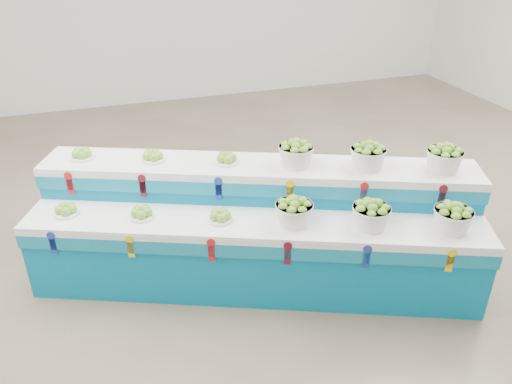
# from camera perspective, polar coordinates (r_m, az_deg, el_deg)

# --- Properties ---
(ground) EXTENTS (10.00, 10.00, 0.00)m
(ground) POSITION_cam_1_polar(r_m,az_deg,el_deg) (5.24, 5.17, -5.51)
(ground) COLOR brown
(ground) RESTS_ON ground
(display_stand) EXTENTS (3.96, 2.42, 1.02)m
(display_stand) POSITION_cam_1_polar(r_m,az_deg,el_deg) (4.48, 0.00, -4.05)
(display_stand) COLOR #0472A1
(display_stand) RESTS_ON ground
(plate_lower_left) EXTENTS (0.28, 0.28, 0.10)m
(plate_lower_left) POSITION_cam_1_polar(r_m,az_deg,el_deg) (4.53, -20.64, -1.82)
(plate_lower_left) COLOR white
(plate_lower_left) RESTS_ON display_stand
(plate_lower_mid) EXTENTS (0.28, 0.28, 0.10)m
(plate_lower_mid) POSITION_cam_1_polar(r_m,az_deg,el_deg) (4.31, -12.79, -2.23)
(plate_lower_mid) COLOR white
(plate_lower_mid) RESTS_ON display_stand
(plate_lower_right) EXTENTS (0.28, 0.28, 0.10)m
(plate_lower_right) POSITION_cam_1_polar(r_m,az_deg,el_deg) (4.17, -4.08, -2.63)
(plate_lower_right) COLOR white
(plate_lower_right) RESTS_ON display_stand
(basket_lower_left) EXTENTS (0.40, 0.40, 0.23)m
(basket_lower_left) POSITION_cam_1_polar(r_m,az_deg,el_deg) (4.10, 4.32, -2.19)
(basket_lower_left) COLOR silver
(basket_lower_left) RESTS_ON display_stand
(basket_lower_mid) EXTENTS (0.40, 0.40, 0.23)m
(basket_lower_mid) POSITION_cam_1_polar(r_m,az_deg,el_deg) (4.15, 12.86, -2.47)
(basket_lower_mid) COLOR silver
(basket_lower_mid) RESTS_ON display_stand
(basket_lower_right) EXTENTS (0.40, 0.40, 0.23)m
(basket_lower_right) POSITION_cam_1_polar(r_m,az_deg,el_deg) (4.30, 21.32, -2.69)
(basket_lower_right) COLOR silver
(basket_lower_right) RESTS_ON display_stand
(plate_upper_left) EXTENTS (0.28, 0.28, 0.10)m
(plate_upper_left) POSITION_cam_1_polar(r_m,az_deg,el_deg) (4.79, -19.07, 4.16)
(plate_upper_left) COLOR white
(plate_upper_left) RESTS_ON display_stand
(plate_upper_mid) EXTENTS (0.28, 0.28, 0.10)m
(plate_upper_mid) POSITION_cam_1_polar(r_m,az_deg,el_deg) (4.58, -11.58, 4.06)
(plate_upper_mid) COLOR white
(plate_upper_mid) RESTS_ON display_stand
(plate_upper_right) EXTENTS (0.28, 0.28, 0.10)m
(plate_upper_right) POSITION_cam_1_polar(r_m,az_deg,el_deg) (4.45, -3.36, 3.87)
(plate_upper_right) COLOR white
(plate_upper_right) RESTS_ON display_stand
(basket_upper_left) EXTENTS (0.40, 0.40, 0.23)m
(basket_upper_left) POSITION_cam_1_polar(r_m,az_deg,el_deg) (4.39, 4.52, 4.38)
(basket_upper_left) COLOR silver
(basket_upper_left) RESTS_ON display_stand
(basket_upper_mid) EXTENTS (0.40, 0.40, 0.23)m
(basket_upper_mid) POSITION_cam_1_polar(r_m,az_deg,el_deg) (4.43, 12.52, 4.05)
(basket_upper_mid) COLOR silver
(basket_upper_mid) RESTS_ON display_stand
(basket_upper_right) EXTENTS (0.40, 0.40, 0.23)m
(basket_upper_right) POSITION_cam_1_polar(r_m,az_deg,el_deg) (4.57, 20.48, 3.63)
(basket_upper_right) COLOR silver
(basket_upper_right) RESTS_ON display_stand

